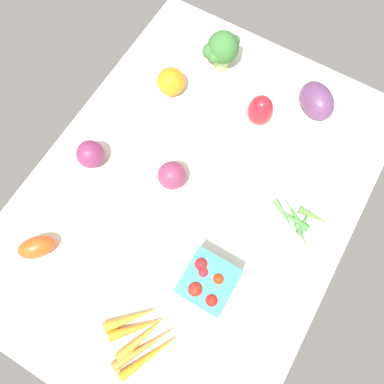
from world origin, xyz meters
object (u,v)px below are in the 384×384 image
at_px(carrot_bunch, 141,336).
at_px(roma_tomato, 37,247).
at_px(red_onion_near_basket, 91,154).
at_px(broccoli_head, 222,49).
at_px(red_onion_center, 172,175).
at_px(heirloom_tomato_orange, 171,82).
at_px(okra_pile, 299,219).
at_px(eggplant, 317,101).
at_px(berry_basket, 208,282).
at_px(bell_pepper_red, 260,110).

xyz_separation_m(carrot_bunch, roma_tomato, (0.04, 0.31, 0.01)).
distance_m(red_onion_near_basket, broccoli_head, 0.44).
bearing_deg(red_onion_center, heirloom_tomato_orange, 32.03).
relative_size(okra_pile, eggplant, 1.24).
bearing_deg(broccoli_head, roma_tomato, 170.43).
relative_size(red_onion_near_basket, broccoli_head, 0.58).
xyz_separation_m(heirloom_tomato_orange, berry_basket, (-0.40, -0.34, -0.00)).
xyz_separation_m(red_onion_near_basket, roma_tomato, (-0.25, -0.03, -0.01)).
height_order(red_onion_near_basket, broccoli_head, broccoli_head).
bearing_deg(red_onion_center, roma_tomato, 149.90).
bearing_deg(berry_basket, red_onion_near_basket, 73.07).
bearing_deg(bell_pepper_red, carrot_bunch, -177.15).
distance_m(carrot_bunch, bell_pepper_red, 0.61).
height_order(carrot_bunch, eggplant, eggplant).
relative_size(okra_pile, bell_pepper_red, 1.45).
bearing_deg(carrot_bunch, okra_pile, -23.66).
distance_m(red_onion_center, red_onion_near_basket, 0.21).
height_order(red_onion_near_basket, berry_basket, berry_basket).
height_order(red_onion_near_basket, roma_tomato, red_onion_near_basket).
bearing_deg(berry_basket, roma_tomato, 108.89).
distance_m(heirloom_tomato_orange, carrot_bunch, 0.64).
bearing_deg(red_onion_near_basket, broccoli_head, -18.43).
xyz_separation_m(broccoli_head, roma_tomato, (-0.67, 0.11, -0.05)).
relative_size(roma_tomato, eggplant, 0.77).
distance_m(okra_pile, bell_pepper_red, 0.29).
xyz_separation_m(carrot_bunch, okra_pile, (0.41, -0.18, -0.00)).
relative_size(heirloom_tomato_orange, red_onion_near_basket, 1.07).
height_order(heirloom_tomato_orange, bell_pepper_red, bell_pepper_red).
height_order(carrot_bunch, roma_tomato, roma_tomato).
height_order(red_onion_center, okra_pile, red_onion_center).
relative_size(broccoli_head, bell_pepper_red, 1.26).
bearing_deg(bell_pepper_red, red_onion_near_basket, 135.89).
bearing_deg(berry_basket, broccoli_head, 26.36).
bearing_deg(berry_basket, carrot_bunch, 158.29).
bearing_deg(heirloom_tomato_orange, roma_tomato, 176.20).
xyz_separation_m(red_onion_center, bell_pepper_red, (0.26, -0.10, 0.01)).
bearing_deg(eggplant, red_onion_near_basket, -97.15).
height_order(red_onion_center, bell_pepper_red, bell_pepper_red).
bearing_deg(red_onion_center, berry_basket, -131.30).
bearing_deg(okra_pile, broccoli_head, 52.17).
xyz_separation_m(heirloom_tomato_orange, eggplant, (0.14, -0.36, 0.00)).
height_order(heirloom_tomato_orange, okra_pile, heirloom_tomato_orange).
xyz_separation_m(okra_pile, red_onion_near_basket, (-0.12, 0.52, 0.03)).
distance_m(red_onion_center, carrot_bunch, 0.37).
relative_size(heirloom_tomato_orange, eggplant, 0.68).
height_order(red_onion_center, broccoli_head, broccoli_head).
distance_m(berry_basket, bell_pepper_red, 0.45).
relative_size(red_onion_center, roma_tomato, 0.82).
bearing_deg(roma_tomato, okra_pile, 168.88).
xyz_separation_m(red_onion_center, broccoli_head, (0.36, 0.07, 0.04)).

